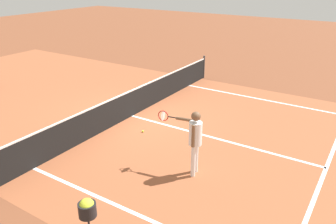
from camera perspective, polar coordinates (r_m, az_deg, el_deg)
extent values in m
plane|color=brown|center=(12.09, -6.03, -0.65)|extent=(60.00, 60.00, 0.00)
cube|color=#9E5433|center=(12.09, -6.03, -0.65)|extent=(10.62, 24.40, 0.00)
cube|color=white|center=(13.63, 25.89, -0.14)|extent=(0.10, 11.89, 0.01)
cube|color=white|center=(9.86, 25.00, -8.50)|extent=(8.22, 0.10, 0.01)
cube|color=white|center=(10.56, 7.78, -4.32)|extent=(0.10, 6.40, 0.01)
cylinder|color=#33383D|center=(16.33, 6.01, 7.51)|extent=(0.09, 0.09, 1.07)
cube|color=black|center=(11.92, -6.12, 1.36)|extent=(11.01, 0.02, 0.91)
cube|color=white|center=(11.76, -6.22, 3.54)|extent=(11.01, 0.03, 0.05)
cylinder|color=white|center=(8.46, 4.23, -8.24)|extent=(0.11, 0.11, 0.84)
cylinder|color=white|center=(8.64, 4.71, -7.55)|extent=(0.11, 0.11, 0.84)
cylinder|color=white|center=(8.21, 4.62, -3.61)|extent=(0.32, 0.32, 0.59)
sphere|color=brown|center=(8.02, 4.72, -0.72)|extent=(0.23, 0.23, 0.23)
cylinder|color=brown|center=(8.06, 4.24, -4.04)|extent=(0.08, 0.08, 0.57)
cylinder|color=brown|center=(8.33, 3.19, -1.30)|extent=(0.18, 0.57, 0.08)
cylinder|color=black|center=(8.46, 0.67, -0.88)|extent=(0.07, 0.22, 0.03)
torus|color=red|center=(8.55, -0.82, -0.64)|extent=(0.07, 0.28, 0.28)
cylinder|color=silver|center=(8.55, -0.82, -0.64)|extent=(0.25, 0.05, 0.25)
cylinder|color=black|center=(6.74, -13.37, -15.65)|extent=(0.34, 0.34, 0.28)
cylinder|color=black|center=(7.09, -13.08, -17.43)|extent=(0.02, 0.02, 0.50)
sphere|color=#CCE033|center=(6.68, -13.45, -15.05)|extent=(0.29, 0.29, 0.29)
sphere|color=#CCE033|center=(10.84, -4.26, -3.24)|extent=(0.07, 0.07, 0.07)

